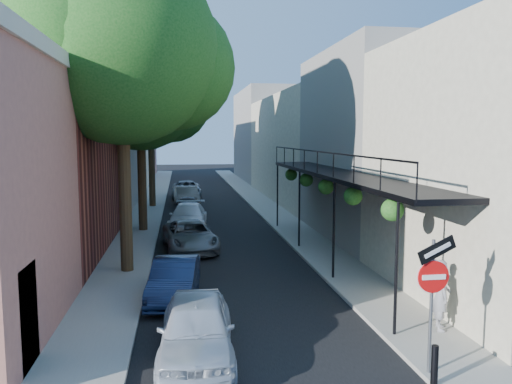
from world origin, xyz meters
name	(u,v)px	position (x,y,z in m)	size (l,w,h in m)	color
road_surface	(205,201)	(0.00, 30.00, 0.01)	(6.00, 64.00, 0.01)	black
sidewalk_left	(152,201)	(-4.00, 30.00, 0.06)	(2.00, 64.00, 0.12)	gray
sidewalk_right	(257,199)	(4.00, 30.00, 0.06)	(2.00, 64.00, 0.12)	gray
buildings_left	(73,136)	(-9.30, 28.76, 4.94)	(10.10, 59.10, 12.00)	tan
buildings_right	(321,143)	(8.99, 29.49, 4.42)	(9.80, 55.00, 10.00)	beige
sign_post	(433,282)	(3.16, 0.97, 2.04)	(0.89, 0.17, 2.99)	#595B60
bollard	(435,365)	(3.00, 0.50, 0.52)	(0.14, 0.14, 0.80)	black
oak_near	(134,52)	(-3.37, 10.26, 7.88)	(7.48, 6.80, 11.42)	#352615
oak_mid	(148,95)	(-3.42, 18.23, 7.06)	(6.60, 6.00, 10.20)	#352615
oak_far	(157,88)	(-3.35, 27.27, 8.26)	(7.70, 7.00, 11.90)	#352615
parked_car_a	(196,329)	(-1.54, 2.61, 0.69)	(1.64, 4.07, 1.39)	silver
parked_car_b	(175,280)	(-2.07, 6.81, 0.61)	(1.30, 3.72, 1.23)	#142040
parked_car_c	(190,236)	(-1.47, 13.38, 0.63)	(2.08, 4.52, 1.26)	slate
parked_car_d	(188,217)	(-1.48, 18.27, 0.68)	(1.90, 4.66, 1.35)	white
parked_car_e	(188,206)	(-1.40, 22.88, 0.62)	(1.46, 3.64, 1.24)	black
parked_car_f	(187,197)	(-1.44, 27.12, 0.70)	(1.48, 4.25, 1.40)	slate
parked_car_g	(186,190)	(-1.40, 32.00, 0.68)	(2.27, 4.92, 1.37)	gray
pedestrian	(441,295)	(4.56, 3.12, 1.01)	(0.65, 0.43, 1.78)	gray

